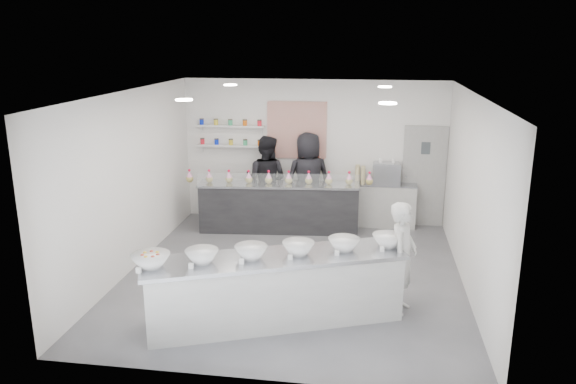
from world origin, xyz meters
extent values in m
plane|color=#515156|center=(0.00, 0.00, 0.00)|extent=(6.00, 6.00, 0.00)
plane|color=white|center=(0.00, 0.00, 3.00)|extent=(6.00, 6.00, 0.00)
plane|color=white|center=(0.00, 3.00, 1.50)|extent=(5.50, 0.00, 5.50)
plane|color=white|center=(-2.75, 0.00, 1.50)|extent=(0.00, 6.00, 6.00)
plane|color=white|center=(2.75, 0.00, 1.50)|extent=(0.00, 6.00, 6.00)
cube|color=gray|center=(2.30, 2.97, 1.05)|extent=(0.88, 0.04, 2.10)
cube|color=#A63120|center=(-0.35, 2.98, 1.95)|extent=(1.25, 0.03, 1.20)
cube|color=silver|center=(-1.75, 2.90, 1.60)|extent=(1.45, 0.22, 0.04)
cube|color=silver|center=(-1.75, 2.90, 2.02)|extent=(1.45, 0.22, 0.04)
cylinder|color=white|center=(-1.40, -1.00, 2.98)|extent=(0.24, 0.24, 0.02)
cylinder|color=white|center=(1.40, -1.00, 2.98)|extent=(0.24, 0.24, 0.02)
cylinder|color=white|center=(-1.40, 1.60, 2.98)|extent=(0.24, 0.24, 0.02)
cylinder|color=white|center=(1.40, 1.60, 2.98)|extent=(0.24, 0.24, 0.02)
cube|color=beige|center=(-0.02, -1.61, 0.49)|extent=(3.61, 2.07, 0.97)
cube|color=black|center=(-0.60, 2.15, 0.50)|extent=(3.26, 0.89, 1.00)
cube|color=white|center=(-0.57, 1.87, 1.13)|extent=(3.16, 0.31, 0.27)
cube|color=beige|center=(1.55, 2.78, 0.46)|extent=(1.23, 0.39, 0.91)
cube|color=#93969E|center=(1.53, 2.78, 1.13)|extent=(0.56, 0.39, 0.43)
imported|color=silver|center=(1.70, -1.01, 0.81)|extent=(0.54, 0.68, 1.63)
imported|color=black|center=(-0.94, 2.60, 0.94)|extent=(1.04, 0.88, 1.88)
imported|color=black|center=(-0.06, 2.60, 0.99)|extent=(1.14, 0.96, 1.98)
camera|label=1|loc=(1.21, -8.56, 3.81)|focal=35.00mm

